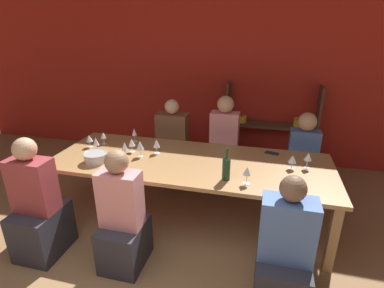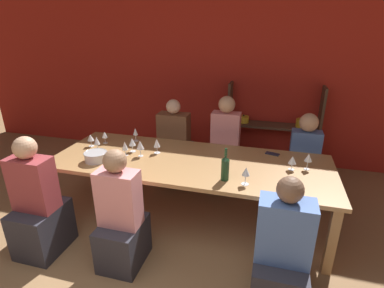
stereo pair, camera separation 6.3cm
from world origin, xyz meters
The scene contains 23 objects.
wall_back_red centered at (0.00, 3.83, 1.35)m, with size 8.80×0.06×2.70m.
shelf_unit centered at (0.94, 3.63, 0.47)m, with size 1.35×0.30×1.28m.
dining_table centered at (0.12, 1.95, 0.66)m, with size 2.97×1.10×0.73m.
mixing_bowl centered at (-0.84, 1.67, 0.78)m, with size 0.24×0.24×0.10m.
wine_bottle_green centered at (0.56, 1.62, 0.85)m, with size 0.08×0.08×0.32m.
wine_glass_white_a centered at (-0.60, 1.89, 0.83)m, with size 0.07×0.07×0.16m.
wine_glass_red_a centered at (-0.29, 2.04, 0.84)m, with size 0.07×0.07×0.17m.
wine_glass_red_b centered at (-0.57, 2.01, 0.84)m, with size 0.08×0.08×0.16m.
wine_glass_empty_a centered at (1.31, 2.05, 0.85)m, with size 0.07×0.07×0.17m.
wine_glass_empty_b centered at (-1.01, 2.16, 0.83)m, with size 0.07×0.07×0.15m.
wine_glass_empty_c centered at (-0.43, 1.91, 0.86)m, with size 0.08×0.08×0.18m.
wine_glass_white_b centered at (-0.96, 1.91, 0.85)m, with size 0.07×0.07×0.18m.
wine_glass_red_c centered at (-1.12, 2.02, 0.83)m, with size 0.08×0.08×0.15m.
wine_glass_empty_d centered at (1.16, 2.00, 0.83)m, with size 0.08×0.08×0.15m.
wine_glass_white_c centered at (0.75, 1.58, 0.85)m, with size 0.07×0.07×0.17m.
wine_glass_red_d centered at (-0.69, 2.33, 0.84)m, with size 0.06×0.06×0.17m.
cell_phone centered at (0.97, 2.35, 0.73)m, with size 0.16×0.11×0.01m.
person_near_a centered at (-1.11, 1.07, 0.44)m, with size 0.39×0.48×1.18m.
person_far_a centered at (1.35, 2.76, 0.42)m, with size 0.35×0.44×1.12m.
person_near_b centered at (-0.28, 1.12, 0.42)m, with size 0.36×0.45×1.14m.
person_far_b centered at (-0.35, 2.82, 0.42)m, with size 0.42×0.53×1.16m.
person_near_c centered at (1.09, 1.07, 0.40)m, with size 0.40×0.50×1.11m.
person_far_c centered at (0.36, 2.83, 0.47)m, with size 0.37×0.46×1.25m.
Camera 1 is at (0.86, -0.87, 2.07)m, focal length 28.00 mm.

